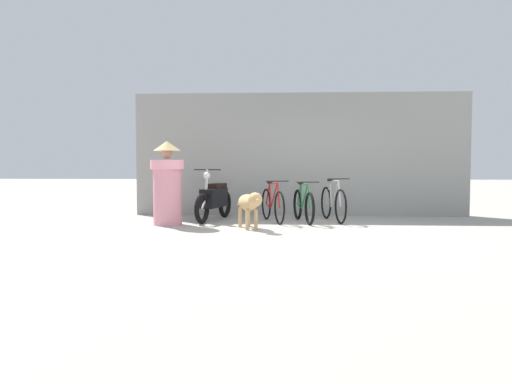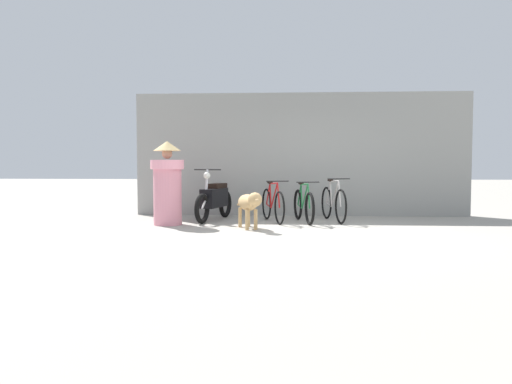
{
  "view_description": "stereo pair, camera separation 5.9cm",
  "coord_description": "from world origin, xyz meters",
  "px_view_note": "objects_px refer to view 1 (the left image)",
  "views": [
    {
      "loc": [
        -0.38,
        -8.59,
        1.19
      ],
      "look_at": [
        -0.91,
        0.95,
        0.65
      ],
      "focal_mm": 35.0,
      "sensor_mm": 36.0,
      "label": 1
    },
    {
      "loc": [
        -0.32,
        -8.58,
        1.19
      ],
      "look_at": [
        -0.91,
        0.95,
        0.65
      ],
      "focal_mm": 35.0,
      "sensor_mm": 36.0,
      "label": 2
    }
  ],
  "objects_px": {
    "motorcycle": "(214,200)",
    "person_in_robes": "(167,183)",
    "bicycle_0": "(272,204)",
    "bicycle_1": "(303,205)",
    "bicycle_2": "(333,203)",
    "stray_dog": "(249,203)"
  },
  "relations": [
    {
      "from": "motorcycle",
      "to": "stray_dog",
      "type": "height_order",
      "value": "motorcycle"
    },
    {
      "from": "bicycle_2",
      "to": "stray_dog",
      "type": "bearing_deg",
      "value": -62.76
    },
    {
      "from": "bicycle_1",
      "to": "stray_dog",
      "type": "bearing_deg",
      "value": -54.0
    },
    {
      "from": "bicycle_1",
      "to": "motorcycle",
      "type": "height_order",
      "value": "motorcycle"
    },
    {
      "from": "bicycle_0",
      "to": "person_in_robes",
      "type": "xyz_separation_m",
      "value": [
        -2.04,
        -0.6,
        0.46
      ]
    },
    {
      "from": "bicycle_1",
      "to": "stray_dog",
      "type": "distance_m",
      "value": 1.53
    },
    {
      "from": "bicycle_0",
      "to": "stray_dog",
      "type": "bearing_deg",
      "value": -36.22
    },
    {
      "from": "motorcycle",
      "to": "stray_dog",
      "type": "relative_size",
      "value": 1.54
    },
    {
      "from": "bicycle_2",
      "to": "person_in_robes",
      "type": "xyz_separation_m",
      "value": [
        -3.29,
        -0.79,
        0.44
      ]
    },
    {
      "from": "bicycle_2",
      "to": "person_in_robes",
      "type": "distance_m",
      "value": 3.41
    },
    {
      "from": "person_in_robes",
      "to": "stray_dog",
      "type": "bearing_deg",
      "value": -173.39
    },
    {
      "from": "stray_dog",
      "to": "person_in_robes",
      "type": "bearing_deg",
      "value": -130.19
    },
    {
      "from": "bicycle_2",
      "to": "stray_dog",
      "type": "distance_m",
      "value": 2.12
    },
    {
      "from": "bicycle_1",
      "to": "stray_dog",
      "type": "relative_size",
      "value": 1.38
    },
    {
      "from": "stray_dog",
      "to": "motorcycle",
      "type": "bearing_deg",
      "value": -169.56
    },
    {
      "from": "motorcycle",
      "to": "person_in_robes",
      "type": "relative_size",
      "value": 1.12
    },
    {
      "from": "bicycle_1",
      "to": "bicycle_2",
      "type": "xyz_separation_m",
      "value": [
        0.62,
        0.21,
        0.03
      ]
    },
    {
      "from": "bicycle_0",
      "to": "person_in_robes",
      "type": "distance_m",
      "value": 2.17
    },
    {
      "from": "motorcycle",
      "to": "person_in_robes",
      "type": "bearing_deg",
      "value": -31.71
    },
    {
      "from": "bicycle_0",
      "to": "stray_dog",
      "type": "relative_size",
      "value": 1.34
    },
    {
      "from": "bicycle_0",
      "to": "bicycle_1",
      "type": "relative_size",
      "value": 0.97
    },
    {
      "from": "bicycle_2",
      "to": "motorcycle",
      "type": "xyz_separation_m",
      "value": [
        -2.48,
        -0.01,
        0.07
      ]
    }
  ]
}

